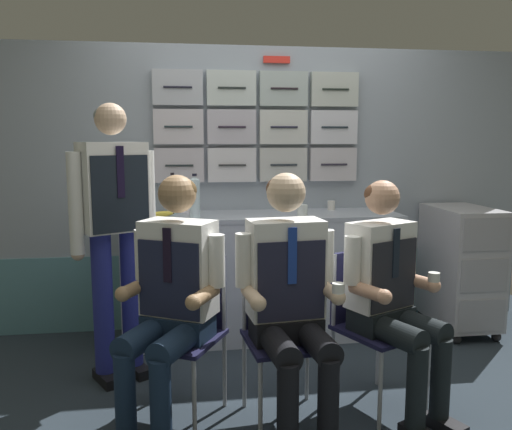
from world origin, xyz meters
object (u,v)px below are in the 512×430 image
object	(u,v)px
crew_member_center	(290,290)
folding_chair_left	(187,317)
crew_member_standing	(114,219)
folding_chair_center	(281,319)
folding_chair_right	(368,310)
service_trolley	(460,265)
water_bottle_short	(195,197)
crew_member_right	(391,288)
crew_member_left	(171,290)
espresso_cup_small	(185,208)
snack_banana	(162,214)

from	to	relation	value
crew_member_center	folding_chair_left	bearing A→B (deg)	153.30
crew_member_standing	folding_chair_center	bearing A→B (deg)	-30.69
folding_chair_center	folding_chair_right	distance (m)	0.51
crew_member_center	service_trolley	bearing A→B (deg)	36.86
folding_chair_right	water_bottle_short	world-z (taller)	water_bottle_short
folding_chair_right	crew_member_right	xyz separation A→B (m)	(0.07, -0.15, 0.17)
folding_chair_left	crew_member_left	size ratio (longest dim) A/B	0.66
folding_chair_center	crew_member_right	xyz separation A→B (m)	(0.58, -0.08, 0.17)
crew_member_standing	water_bottle_short	distance (m)	0.64
folding_chair_center	crew_member_right	size ratio (longest dim) A/B	0.68
water_bottle_short	espresso_cup_small	bearing A→B (deg)	101.93
crew_member_standing	folding_chair_left	bearing A→B (deg)	-46.69
crew_member_standing	crew_member_center	bearing A→B (deg)	-37.00
crew_member_center	espresso_cup_small	size ratio (longest dim) A/B	17.54
snack_banana	water_bottle_short	bearing A→B (deg)	-28.18
espresso_cup_small	crew_member_left	bearing A→B (deg)	-93.39
folding_chair_center	folding_chair_right	xyz separation A→B (m)	(0.51, 0.07, 0.00)
folding_chair_left	espresso_cup_small	distance (m)	1.25
crew_member_right	snack_banana	world-z (taller)	crew_member_right
folding_chair_center	espresso_cup_small	distance (m)	1.43
crew_member_right	service_trolley	bearing A→B (deg)	47.36
folding_chair_right	espresso_cup_small	size ratio (longest dim) A/B	11.40
crew_member_left	crew_member_right	distance (m)	1.14
folding_chair_center	crew_member_center	size ratio (longest dim) A/B	0.65
crew_member_right	water_bottle_short	distance (m)	1.48
crew_member_left	snack_banana	size ratio (longest dim) A/B	7.44
water_bottle_short	crew_member_center	bearing A→B (deg)	-68.39
crew_member_center	folding_chair_right	size ratio (longest dim) A/B	1.54
folding_chair_left	water_bottle_short	world-z (taller)	water_bottle_short
crew_member_left	water_bottle_short	distance (m)	1.06
folding_chair_right	water_bottle_short	size ratio (longest dim) A/B	2.72
service_trolley	crew_member_left	distance (m)	2.40
crew_member_standing	water_bottle_short	size ratio (longest dim) A/B	5.40
folding_chair_left	crew_member_left	distance (m)	0.25
folding_chair_right	crew_member_left	bearing A→B (deg)	-174.09
crew_member_center	water_bottle_short	size ratio (longest dim) A/B	4.19
service_trolley	crew_member_standing	bearing A→B (deg)	-169.08
folding_chair_right	crew_member_right	distance (m)	0.23
crew_member_center	water_bottle_short	bearing A→B (deg)	111.61
folding_chair_left	crew_member_center	bearing A→B (deg)	-26.70
folding_chair_left	crew_member_right	distance (m)	1.09
water_bottle_short	snack_banana	size ratio (longest dim) A/B	1.79
folding_chair_left	snack_banana	xyz separation A→B (m)	(-0.16, 0.97, 0.42)
folding_chair_right	water_bottle_short	distance (m)	1.39
service_trolley	folding_chair_center	world-z (taller)	service_trolley
service_trolley	espresso_cup_small	size ratio (longest dim) A/B	12.89
crew_member_standing	espresso_cup_small	xyz separation A→B (m)	(0.42, 0.73, -0.04)
crew_member_standing	espresso_cup_small	bearing A→B (deg)	60.31
folding_chair_right	snack_banana	distance (m)	1.59
crew_member_right	espresso_cup_small	size ratio (longest dim) A/B	16.88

